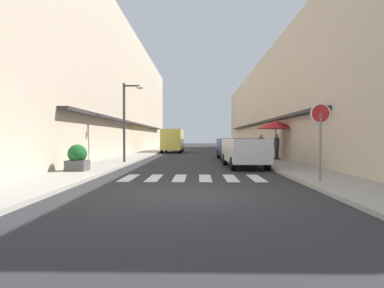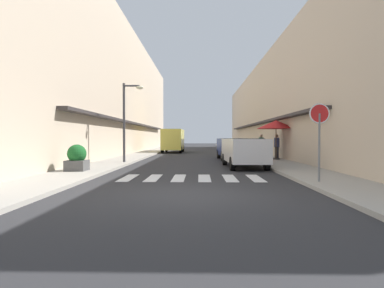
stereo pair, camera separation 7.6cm
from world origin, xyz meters
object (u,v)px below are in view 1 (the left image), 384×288
object	(u,v)px
delivery_van	(173,139)
pedestrian_walking_near	(261,145)
parked_car_near	(244,149)
cafe_umbrella	(276,125)
pedestrian_walking_far	(277,146)
planter_corner	(77,158)
street_lamp	(128,113)
round_street_sign	(320,122)
parked_car_mid	(232,146)

from	to	relation	value
delivery_van	pedestrian_walking_near	distance (m)	12.80
parked_car_near	cafe_umbrella	bearing A→B (deg)	59.69
cafe_umbrella	pedestrian_walking_far	world-z (taller)	cafe_umbrella
cafe_umbrella	parked_car_near	bearing A→B (deg)	-120.31
planter_corner	pedestrian_walking_far	distance (m)	13.01
street_lamp	cafe_umbrella	xyz separation A→B (m)	(9.03, 2.49, -0.58)
street_lamp	planter_corner	bearing A→B (deg)	-102.37
planter_corner	round_street_sign	bearing A→B (deg)	-19.50
planter_corner	cafe_umbrella	bearing A→B (deg)	36.18
delivery_van	round_street_sign	world-z (taller)	round_street_sign
delivery_van	pedestrian_walking_far	world-z (taller)	delivery_van
planter_corner	pedestrian_walking_near	distance (m)	12.84
delivery_van	round_street_sign	distance (m)	23.59
parked_car_near	delivery_van	size ratio (longest dim) A/B	0.83
cafe_umbrella	pedestrian_walking_near	distance (m)	2.04
street_lamp	cafe_umbrella	bearing A→B (deg)	15.43
planter_corner	pedestrian_walking_far	world-z (taller)	pedestrian_walking_far
street_lamp	pedestrian_walking_far	size ratio (longest dim) A/B	2.81
delivery_van	planter_corner	bearing A→B (deg)	-97.31
pedestrian_walking_far	parked_car_near	bearing A→B (deg)	-176.55
parked_car_near	street_lamp	distance (m)	6.98
round_street_sign	pedestrian_walking_near	bearing A→B (deg)	87.93
delivery_van	street_lamp	size ratio (longest dim) A/B	1.20
pedestrian_walking_far	parked_car_mid	bearing A→B (deg)	111.15
round_street_sign	pedestrian_walking_far	xyz separation A→B (m)	(1.31, 11.12, -1.06)
parked_car_mid	pedestrian_walking_near	xyz separation A→B (m)	(1.99, 0.20, 0.05)
parked_car_mid	pedestrian_walking_far	size ratio (longest dim) A/B	2.75
parked_car_mid	cafe_umbrella	size ratio (longest dim) A/B	1.75
delivery_van	cafe_umbrella	xyz separation A→B (m)	(7.61, -12.10, 0.94)
parked_car_near	planter_corner	xyz separation A→B (m)	(-7.43, -2.80, -0.28)
round_street_sign	pedestrian_walking_near	size ratio (longest dim) A/B	1.52
planter_corner	pedestrian_walking_far	xyz separation A→B (m)	(10.29, 7.94, 0.31)
delivery_van	pedestrian_walking_far	size ratio (longest dim) A/B	3.39
parked_car_near	pedestrian_walking_near	distance (m)	6.25
street_lamp	pedestrian_walking_far	bearing A→B (deg)	18.26
parked_car_near	round_street_sign	size ratio (longest dim) A/B	1.82
parked_car_near	pedestrian_walking_far	size ratio (longest dim) A/B	2.82
parked_car_mid	delivery_van	bearing A→B (deg)	114.18
street_lamp	planter_corner	xyz separation A→B (m)	(-1.07, -4.90, -2.28)
pedestrian_walking_near	parked_car_near	bearing A→B (deg)	39.61
parked_car_mid	planter_corner	size ratio (longest dim) A/B	3.97
round_street_sign	street_lamp	distance (m)	11.34
parked_car_near	round_street_sign	world-z (taller)	round_street_sign
round_street_sign	cafe_umbrella	bearing A→B (deg)	83.92
parked_car_near	parked_car_mid	bearing A→B (deg)	90.00
pedestrian_walking_near	parked_car_mid	bearing A→B (deg)	-26.04
parked_car_mid	planter_corner	world-z (taller)	parked_car_mid
round_street_sign	planter_corner	bearing A→B (deg)	160.50
street_lamp	round_street_sign	bearing A→B (deg)	-45.62
delivery_van	planter_corner	size ratio (longest dim) A/B	4.89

